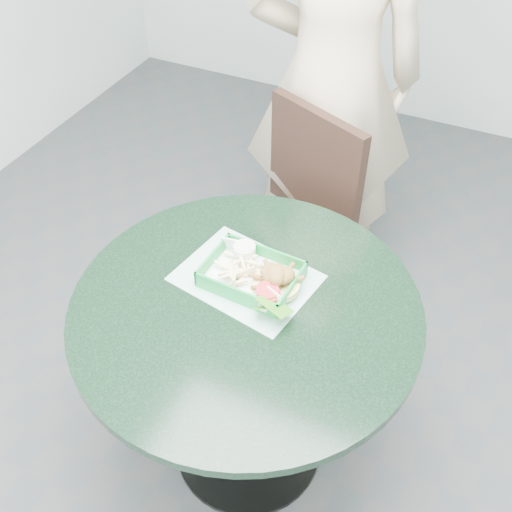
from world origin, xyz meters
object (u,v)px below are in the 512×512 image
at_px(sauce_ramekin, 243,255).
at_px(food_basket, 252,282).
at_px(dining_chair, 302,219).
at_px(diner_person, 338,20).
at_px(cafe_table, 247,347).
at_px(crab_sandwich, 277,282).

bearing_deg(sauce_ramekin, food_basket, -46.67).
xyz_separation_m(dining_chair, diner_person, (-0.04, 0.35, 0.62)).
distance_m(cafe_table, sauce_ramekin, 0.27).
distance_m(dining_chair, diner_person, 0.71).
relative_size(cafe_table, sauce_ramekin, 15.17).
bearing_deg(crab_sandwich, diner_person, 101.07).
distance_m(food_basket, sauce_ramekin, 0.09).
bearing_deg(sauce_ramekin, cafe_table, -61.66).
relative_size(cafe_table, dining_chair, 1.04).
relative_size(food_basket, crab_sandwich, 1.95).
bearing_deg(crab_sandwich, cafe_table, -122.67).
height_order(dining_chair, food_basket, dining_chair).
relative_size(crab_sandwich, sauce_ramekin, 2.08).
bearing_deg(food_basket, diner_person, 96.42).
relative_size(dining_chair, sauce_ramekin, 14.61).
relative_size(diner_person, sauce_ramekin, 36.14).
height_order(cafe_table, sauce_ramekin, sauce_ramekin).
xyz_separation_m(dining_chair, sauce_ramekin, (0.01, -0.52, 0.27)).
bearing_deg(diner_person, crab_sandwich, 81.01).
xyz_separation_m(crab_sandwich, sauce_ramekin, (-0.13, 0.06, 0.00)).
bearing_deg(food_basket, dining_chair, 96.48).
xyz_separation_m(cafe_table, diner_person, (-0.13, 1.01, 0.57)).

